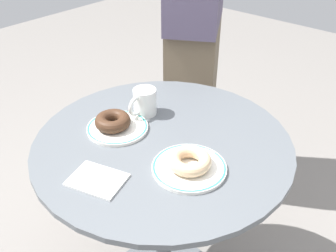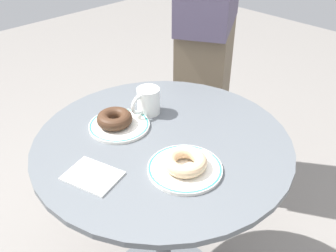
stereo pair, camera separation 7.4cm
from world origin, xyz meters
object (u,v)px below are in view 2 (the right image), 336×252
(donut_glazed, at_px, (185,162))
(person_figure, at_px, (207,31))
(donut_chocolate, at_px, (115,119))
(paper_napkin, at_px, (93,176))
(cafe_table, at_px, (163,201))
(plate_right, at_px, (185,168))
(coffee_mug, at_px, (148,101))
(plate_left, at_px, (119,125))

(donut_glazed, bearing_deg, person_figure, 126.80)
(donut_chocolate, bearing_deg, paper_napkin, -52.37)
(cafe_table, relative_size, plate_right, 3.83)
(donut_glazed, bearing_deg, donut_chocolate, -179.06)
(cafe_table, xyz_separation_m, paper_napkin, (-0.01, -0.25, 0.26))
(plate_right, distance_m, donut_chocolate, 0.30)
(donut_chocolate, relative_size, donut_glazed, 0.94)
(donut_chocolate, relative_size, person_figure, 0.07)
(coffee_mug, bearing_deg, donut_chocolate, -93.93)
(cafe_table, distance_m, plate_left, 0.31)
(donut_chocolate, xyz_separation_m, person_figure, (-0.22, 0.70, 0.06))
(person_figure, bearing_deg, plate_left, -71.86)
(plate_left, distance_m, donut_chocolate, 0.03)
(cafe_table, relative_size, person_figure, 0.46)
(cafe_table, bearing_deg, paper_napkin, -91.83)
(cafe_table, height_order, plate_right, plate_right)
(donut_glazed, distance_m, person_figure, 0.86)
(donut_glazed, relative_size, paper_napkin, 0.85)
(plate_left, distance_m, person_figure, 0.73)
(donut_chocolate, xyz_separation_m, paper_napkin, (0.15, -0.19, -0.03))
(donut_chocolate, bearing_deg, donut_glazed, 0.94)
(donut_glazed, height_order, person_figure, person_figure)
(plate_right, relative_size, paper_napkin, 1.45)
(cafe_table, xyz_separation_m, donut_glazed, (0.15, -0.06, 0.29))
(cafe_table, relative_size, donut_chocolate, 6.96)
(cafe_table, bearing_deg, plate_right, -20.77)
(plate_left, xyz_separation_m, donut_glazed, (0.29, -0.00, 0.02))
(plate_right, bearing_deg, cafe_table, 159.23)
(cafe_table, height_order, plate_left, plate_left)
(paper_napkin, distance_m, person_figure, 0.96)
(plate_left, xyz_separation_m, person_figure, (-0.22, 0.69, 0.08))
(person_figure, bearing_deg, donut_chocolate, -72.75)
(paper_napkin, relative_size, person_figure, 0.08)
(donut_chocolate, bearing_deg, plate_right, 0.94)
(plate_right, distance_m, donut_glazed, 0.02)
(plate_left, distance_m, coffee_mug, 0.13)
(plate_left, bearing_deg, coffee_mug, 89.88)
(donut_chocolate, height_order, person_figure, person_figure)
(person_figure, bearing_deg, paper_napkin, -67.73)
(plate_left, height_order, coffee_mug, coffee_mug)
(donut_chocolate, bearing_deg, plate_left, 46.92)
(donut_glazed, bearing_deg, plate_right, -90.00)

